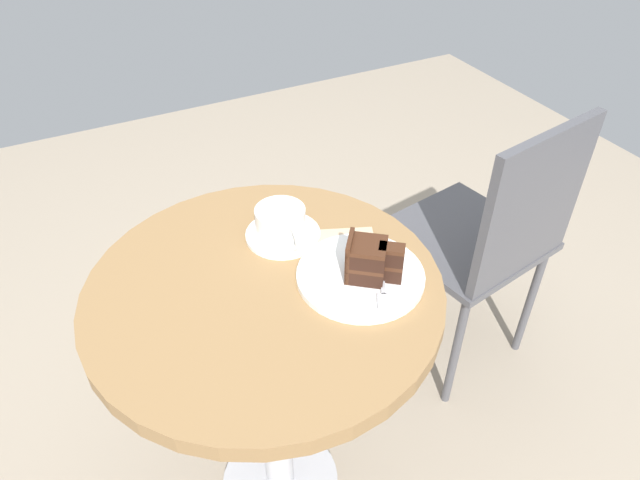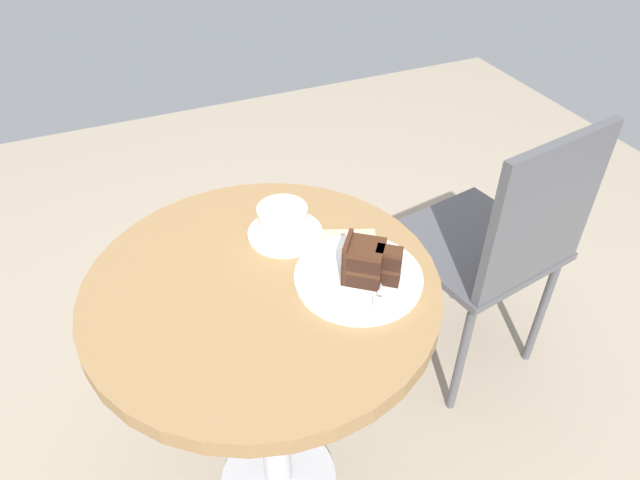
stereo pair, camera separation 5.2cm
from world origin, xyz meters
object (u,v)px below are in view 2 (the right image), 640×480
at_px(teaspoon, 285,218).
at_px(cake_plate, 358,277).
at_px(coffee_cup, 283,220).
at_px(cafe_chair, 502,240).
at_px(saucer, 285,233).
at_px(cake_slice, 367,262).
at_px(napkin, 341,256).
at_px(fork, 380,289).

xyz_separation_m(teaspoon, cake_plate, (0.22, 0.06, -0.01)).
height_order(coffee_cup, teaspoon, coffee_cup).
bearing_deg(cafe_chair, coffee_cup, -8.95).
bearing_deg(cafe_chair, cake_plate, 9.86).
relative_size(saucer, coffee_cup, 1.12).
relative_size(saucer, cafe_chair, 0.18).
height_order(cake_plate, cafe_chair, cafe_chair).
bearing_deg(teaspoon, cafe_chair, -10.84).
distance_m(saucer, cake_slice, 0.21).
xyz_separation_m(coffee_cup, cake_slice, (0.19, 0.09, 0.01)).
bearing_deg(cake_plate, coffee_cup, -155.66).
bearing_deg(cake_slice, napkin, -173.10).
distance_m(coffee_cup, teaspoon, 0.05).
distance_m(saucer, cafe_chair, 0.63).
bearing_deg(cafe_chair, cake_slice, 11.47).
xyz_separation_m(teaspoon, fork, (0.27, 0.08, 0.00)).
bearing_deg(cake_plate, napkin, -179.23).
bearing_deg(teaspoon, saucer, -119.28).
xyz_separation_m(coffee_cup, cake_plate, (0.18, 0.08, -0.03)).
bearing_deg(coffee_cup, napkin, 36.79).
bearing_deg(napkin, cafe_chair, 102.62).
relative_size(coffee_cup, cafe_chair, 0.16).
bearing_deg(cake_slice, cafe_chair, 111.47).
height_order(teaspoon, cake_plate, teaspoon).
distance_m(saucer, fork, 0.25).
bearing_deg(cake_plate, cake_slice, 35.27).
distance_m(fork, napkin, 0.12).
distance_m(cake_slice, fork, 0.05).
relative_size(coffee_cup, fork, 0.98).
bearing_deg(cake_slice, saucer, -155.82).
relative_size(cake_slice, napkin, 0.50).
bearing_deg(coffee_cup, cake_plate, 24.34).
relative_size(saucer, cake_slice, 1.40).
xyz_separation_m(cake_plate, napkin, (-0.07, -0.00, -0.00)).
xyz_separation_m(saucer, napkin, (0.11, 0.07, -0.00)).
distance_m(teaspoon, fork, 0.28).
bearing_deg(teaspoon, napkin, -75.68).
distance_m(coffee_cup, napkin, 0.14).
height_order(saucer, cake_slice, cake_slice).
height_order(saucer, napkin, saucer).
height_order(saucer, cake_plate, cake_plate).
height_order(fork, cafe_chair, cafe_chair).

